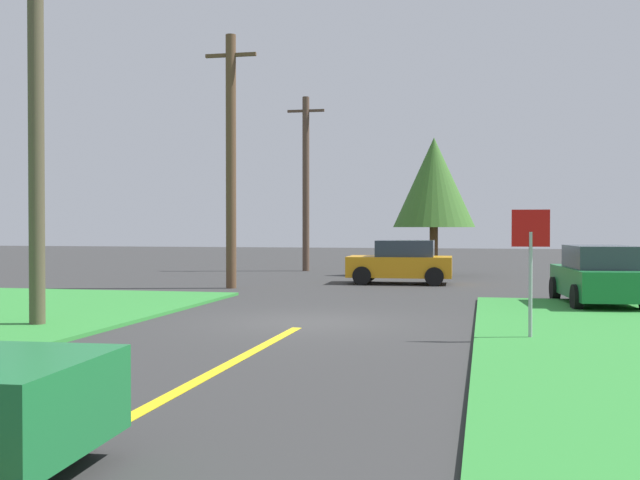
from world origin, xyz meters
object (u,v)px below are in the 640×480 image
object	(u,v)px
utility_pole_far	(306,182)
car_on_crossroad	(598,276)
oak_tree_left	(434,183)
stop_sign	(531,250)
utility_pole_near	(36,127)
car_approaching_junction	(401,262)
utility_pole_mid	(231,159)

from	to	relation	value
utility_pole_far	car_on_crossroad	bearing A→B (deg)	-51.15
oak_tree_left	stop_sign	bearing A→B (deg)	-80.94
utility_pole_near	oak_tree_left	size ratio (longest dim) A/B	1.36
car_on_crossroad	car_approaching_junction	xyz separation A→B (m)	(-5.98, 6.88, 0.00)
utility_pole_mid	utility_pole_far	xyz separation A→B (m)	(0.12, 10.57, -0.16)
stop_sign	utility_pole_mid	xyz separation A→B (m)	(-9.37, 10.30, 2.76)
utility_pole_near	utility_pole_mid	world-z (taller)	utility_pole_mid
stop_sign	car_approaching_junction	xyz separation A→B (m)	(-3.86, 13.62, -0.88)
car_on_crossroad	utility_pole_near	xyz separation A→B (m)	(-12.09, -7.02, 3.40)
utility_pole_mid	utility_pole_near	bearing A→B (deg)	-93.23
stop_sign	utility_pole_far	bearing A→B (deg)	-69.79
utility_pole_mid	utility_pole_far	distance (m)	10.57
utility_pole_far	stop_sign	bearing A→B (deg)	-66.09
stop_sign	utility_pole_near	world-z (taller)	utility_pole_near
car_on_crossroad	car_approaching_junction	bearing A→B (deg)	35.53
car_approaching_junction	oak_tree_left	xyz separation A→B (m)	(0.86, 5.16, 3.25)
stop_sign	car_on_crossroad	world-z (taller)	stop_sign
car_approaching_junction	utility_pole_near	size ratio (longest dim) A/B	0.47
oak_tree_left	utility_pole_near	bearing A→B (deg)	-110.09
utility_pole_near	utility_pole_mid	distance (m)	10.59
stop_sign	utility_pole_mid	distance (m)	14.19
car_on_crossroad	car_approaching_junction	world-z (taller)	same
car_on_crossroad	car_approaching_junction	size ratio (longest dim) A/B	1.11
utility_pole_mid	car_approaching_junction	bearing A→B (deg)	31.12
stop_sign	oak_tree_left	world-z (taller)	oak_tree_left
car_approaching_junction	oak_tree_left	bearing A→B (deg)	-101.42
utility_pole_near	utility_pole_far	xyz separation A→B (m)	(0.72, 21.13, 0.08)
utility_pole_far	oak_tree_left	bearing A→B (deg)	-18.36
utility_pole_near	utility_pole_mid	xyz separation A→B (m)	(0.60, 10.57, 0.24)
utility_pole_mid	oak_tree_left	world-z (taller)	utility_pole_mid
car_on_crossroad	utility_pole_mid	size ratio (longest dim) A/B	0.50
car_on_crossroad	oak_tree_left	size ratio (longest dim) A/B	0.72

